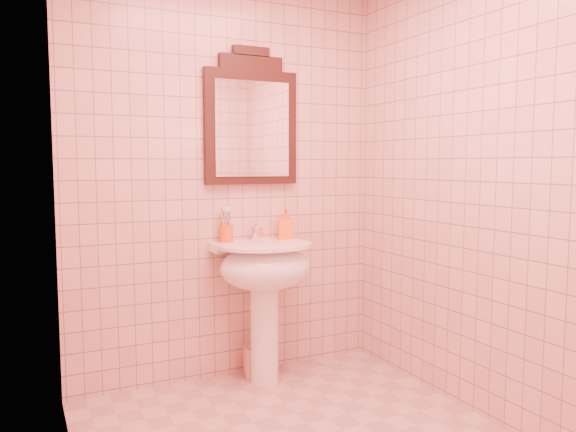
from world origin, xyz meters
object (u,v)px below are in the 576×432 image
pedestal_sink (265,277)px  towel (258,362)px  soap_dispenser (286,224)px  toothbrush_cup (226,233)px  mirror (251,121)px

pedestal_sink → towel: (-0.01, 0.09, -0.56)m
pedestal_sink → soap_dispenser: size_ratio=4.36×
toothbrush_cup → soap_dispenser: 0.40m
mirror → soap_dispenser: (0.21, -0.06, -0.65)m
soap_dispenser → pedestal_sink: bearing=-122.1°
soap_dispenser → towel: soap_dispenser is taller
pedestal_sink → toothbrush_cup: size_ratio=4.48×
pedestal_sink → mirror: size_ratio=1.02×
soap_dispenser → toothbrush_cup: bearing=-160.2°
towel → toothbrush_cup: bearing=156.1°
mirror → pedestal_sink: bearing=-90.0°
toothbrush_cup → soap_dispenser: size_ratio=0.97×
pedestal_sink → soap_dispenser: (0.21, 0.14, 0.30)m
pedestal_sink → towel: size_ratio=4.29×
mirror → towel: size_ratio=4.20×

